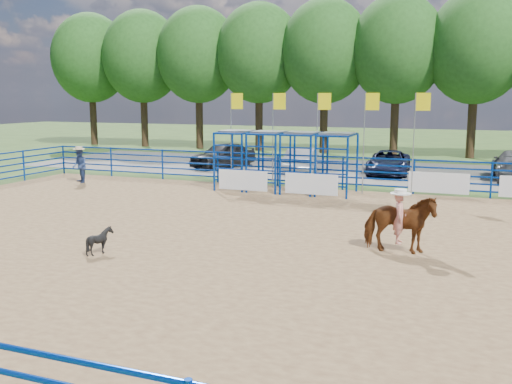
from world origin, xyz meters
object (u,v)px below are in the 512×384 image
at_px(car_a, 223,155).
at_px(car_b, 304,160).
at_px(horse_and_rider, 400,221).
at_px(car_c, 389,162).
at_px(calf, 100,241).
at_px(spectator_cowboy, 80,165).

relative_size(car_a, car_b, 1.03).
xyz_separation_m(horse_and_rider, car_c, (-2.49, 15.50, -0.25)).
distance_m(calf, car_a, 18.45).
distance_m(calf, car_b, 17.45).
bearing_deg(car_b, calf, 84.19).
relative_size(calf, car_b, 0.17).
xyz_separation_m(horse_and_rider, calf, (-7.21, -2.91, -0.51)).
relative_size(calf, car_c, 0.16).
bearing_deg(calf, car_b, -26.84).
bearing_deg(car_c, car_b, -171.05).
xyz_separation_m(horse_and_rider, car_b, (-6.85, 14.54, -0.20)).
distance_m(car_a, car_b, 4.98).
xyz_separation_m(car_a, car_c, (9.32, 0.54, -0.10)).
height_order(horse_and_rider, car_b, horse_and_rider).
bearing_deg(spectator_cowboy, car_b, 40.30).
bearing_deg(spectator_cowboy, car_a, 64.05).
bearing_deg(calf, car_a, -11.21).
xyz_separation_m(calf, car_c, (4.71, 18.41, 0.25)).
bearing_deg(car_b, car_a, -9.48).
bearing_deg(car_a, spectator_cowboy, -95.79).
relative_size(horse_and_rider, car_b, 0.57).
height_order(calf, car_c, car_c).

